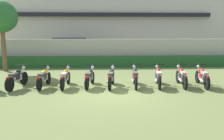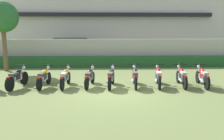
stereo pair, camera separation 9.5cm
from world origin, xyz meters
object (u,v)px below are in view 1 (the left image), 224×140
Objects in this scene: motorcycle_in_row_2 at (65,77)px; motorcycle_in_row_3 at (90,77)px; motorcycle_in_row_6 at (158,76)px; motorcycle_in_row_0 at (17,78)px; motorcycle_in_row_4 at (111,77)px; motorcycle_in_row_7 at (181,76)px; motorcycle_in_row_8 at (202,76)px; tree_near_inspector at (1,17)px; parked_car at (71,49)px; motorcycle_in_row_1 at (44,78)px; motorcycle_in_row_5 at (135,77)px.

motorcycle_in_row_2 and motorcycle_in_row_3 have the same top height.
motorcycle_in_row_2 is 0.98× the size of motorcycle_in_row_6.
motorcycle_in_row_0 reaches higher than motorcycle_in_row_2.
motorcycle_in_row_7 is at bearing -79.72° from motorcycle_in_row_4.
motorcycle_in_row_0 is 8.31m from motorcycle_in_row_8.
motorcycle_in_row_3 is at bearing -38.62° from tree_near_inspector.
tree_near_inspector is at bearing 48.57° from motorcycle_in_row_2.
motorcycle_in_row_3 is (1.10, 0.02, -0.00)m from motorcycle_in_row_2.
tree_near_inspector is 6.83m from motorcycle_in_row_2.
parked_car is at bearing 8.97° from motorcycle_in_row_2.
motorcycle_in_row_2 is at bearing 96.95° from motorcycle_in_row_6.
motorcycle_in_row_1 is 0.97× the size of motorcycle_in_row_8.
motorcycle_in_row_1 is (-0.06, -9.60, -0.50)m from parked_car.
tree_near_inspector reaches higher than motorcycle_in_row_2.
motorcycle_in_row_0 is 5.24m from motorcycle_in_row_5.
motorcycle_in_row_1 is at bearing 97.25° from motorcycle_in_row_6.
motorcycle_in_row_8 is at bearing -87.31° from motorcycle_in_row_5.
motorcycle_in_row_1 is at bearing 93.38° from motorcycle_in_row_5.
motorcycle_in_row_1 is 6.24m from motorcycle_in_row_7.
motorcycle_in_row_1 is 1.03× the size of motorcycle_in_row_4.
motorcycle_in_row_0 reaches higher than motorcycle_in_row_6.
motorcycle_in_row_4 is (2.96, -9.72, -0.49)m from parked_car.
parked_car reaches higher than motorcycle_in_row_3.
motorcycle_in_row_0 reaches higher than motorcycle_in_row_8.
motorcycle_in_row_6 is 1.08m from motorcycle_in_row_7.
motorcycle_in_row_6 is 2.02m from motorcycle_in_row_8.
motorcycle_in_row_5 is 1.06m from motorcycle_in_row_6.
tree_near_inspector is 2.28× the size of motorcycle_in_row_5.
motorcycle_in_row_0 is at bearing 94.96° from motorcycle_in_row_5.
parked_car is 10.47m from motorcycle_in_row_5.
motorcycle_in_row_6 is at bearing -70.43° from parked_car.
motorcycle_in_row_0 is 0.97× the size of motorcycle_in_row_7.
motorcycle_in_row_8 is (6.22, -0.13, 0.01)m from motorcycle_in_row_2.
motorcycle_in_row_0 is at bearing 100.64° from motorcycle_in_row_1.
motorcycle_in_row_5 reaches higher than motorcycle_in_row_7.
motorcycle_in_row_8 is (5.13, -0.15, 0.01)m from motorcycle_in_row_3.
motorcycle_in_row_1 is 1.02× the size of motorcycle_in_row_3.
parked_car reaches higher than motorcycle_in_row_5.
motorcycle_in_row_6 is at bearing -80.09° from motorcycle_in_row_0.
motorcycle_in_row_1 and motorcycle_in_row_3 have the same top height.
motorcycle_in_row_4 is at bearing -89.93° from motorcycle_in_row_2.
motorcycle_in_row_3 is at bearing 94.45° from motorcycle_in_row_8.
parked_car reaches higher than motorcycle_in_row_0.
motorcycle_in_row_0 is (2.29, -4.54, -2.82)m from tree_near_inspector.
motorcycle_in_row_8 is (7.12, -9.72, -0.49)m from parked_car.
motorcycle_in_row_1 is 0.99× the size of motorcycle_in_row_6.
parked_car is 2.55× the size of motorcycle_in_row_2.
motorcycle_in_row_8 is (3.08, -0.07, -0.01)m from motorcycle_in_row_5.
motorcycle_in_row_4 is (2.07, -0.13, 0.01)m from motorcycle_in_row_2.
motorcycle_in_row_5 reaches higher than motorcycle_in_row_1.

